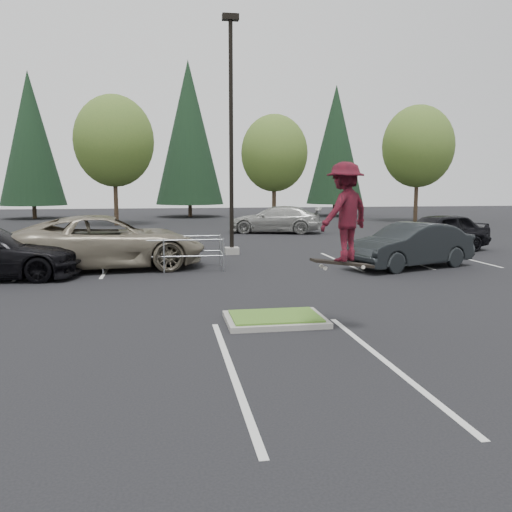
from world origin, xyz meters
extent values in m
plane|color=black|center=(0.00, 0.00, 0.00)|extent=(120.00, 120.00, 0.00)
cube|color=gray|center=(0.00, 0.00, 0.06)|extent=(2.20, 1.60, 0.12)
cube|color=#376620|center=(0.00, 0.00, 0.13)|extent=(1.95, 1.35, 0.05)
cube|color=silver|center=(-4.50, 9.00, 0.00)|extent=(0.12, 5.20, 0.01)
cube|color=silver|center=(-7.20, 9.00, 0.00)|extent=(0.12, 5.20, 0.01)
cube|color=silver|center=(4.50, 9.00, 0.00)|extent=(0.12, 5.20, 0.01)
cube|color=silver|center=(7.20, 9.00, 0.00)|extent=(0.12, 5.20, 0.01)
cube|color=silver|center=(9.90, 9.00, 0.00)|extent=(0.12, 5.20, 0.01)
cube|color=silver|center=(-1.35, -3.00, 0.00)|extent=(0.12, 6.00, 0.01)
cube|color=silver|center=(1.35, -3.00, 0.00)|extent=(0.12, 6.00, 0.01)
cube|color=gray|center=(0.50, 12.00, 0.15)|extent=(0.60, 0.60, 0.30)
cylinder|color=black|center=(0.50, 12.00, 5.00)|extent=(0.18, 0.18, 10.00)
cube|color=black|center=(0.50, 12.00, 10.00)|extent=(0.70, 0.35, 0.25)
cylinder|color=#38281C|center=(-6.00, 30.50, 1.75)|extent=(0.32, 0.32, 3.50)
ellipsoid|color=#325D22|center=(-6.00, 30.50, 6.26)|extent=(5.89, 5.89, 6.77)
sphere|color=#325D22|center=(-5.40, 30.20, 5.52)|extent=(3.68, 3.68, 3.68)
sphere|color=#325D22|center=(-6.50, 30.90, 5.70)|extent=(4.05, 4.05, 4.05)
cylinder|color=#38281C|center=(6.00, 29.80, 1.52)|extent=(0.32, 0.32, 3.04)
ellipsoid|color=#325D22|center=(6.00, 29.80, 5.44)|extent=(5.12, 5.12, 5.89)
sphere|color=#325D22|center=(6.60, 29.50, 4.80)|extent=(3.20, 3.20, 3.20)
sphere|color=#325D22|center=(5.50, 30.20, 4.96)|extent=(3.52, 3.52, 3.52)
cylinder|color=#38281C|center=(18.00, 30.30, 1.71)|extent=(0.32, 0.32, 3.42)
ellipsoid|color=#325D22|center=(18.00, 30.30, 6.12)|extent=(5.76, 5.76, 6.62)
sphere|color=#325D22|center=(18.60, 30.00, 5.40)|extent=(3.60, 3.60, 3.60)
sphere|color=#325D22|center=(17.50, 30.70, 5.58)|extent=(3.96, 3.96, 3.96)
cylinder|color=#38281C|center=(-14.00, 40.00, 0.60)|extent=(0.36, 0.36, 1.20)
cone|color=black|center=(-14.00, 40.00, 7.10)|extent=(5.72, 5.72, 11.80)
cylinder|color=#38281C|center=(0.00, 40.50, 0.60)|extent=(0.36, 0.36, 1.20)
cone|color=black|center=(0.00, 40.50, 7.85)|extent=(6.38, 6.38, 13.30)
cylinder|color=#38281C|center=(14.00, 39.50, 0.60)|extent=(0.36, 0.36, 1.20)
cone|color=black|center=(14.00, 39.50, 6.85)|extent=(5.50, 5.50, 11.30)
cylinder|color=#92969A|center=(-4.52, 7.33, 0.60)|extent=(0.06, 0.06, 1.19)
cylinder|color=#92969A|center=(-4.49, 8.78, 0.60)|extent=(0.06, 0.06, 1.19)
cylinder|color=#92969A|center=(-2.45, 7.27, 0.60)|extent=(0.06, 0.06, 1.19)
cylinder|color=#92969A|center=(-2.41, 8.73, 0.60)|extent=(0.06, 0.06, 1.19)
cylinder|color=#92969A|center=(-0.38, 7.22, 0.60)|extent=(0.06, 0.06, 1.19)
cylinder|color=#92969A|center=(-0.34, 8.67, 0.60)|extent=(0.06, 0.06, 1.19)
cylinder|color=#92969A|center=(-2.45, 7.27, 0.57)|extent=(4.14, 0.16, 0.05)
cylinder|color=#92969A|center=(-2.45, 7.27, 1.14)|extent=(4.14, 0.16, 0.05)
cylinder|color=#92969A|center=(-2.41, 8.73, 0.57)|extent=(4.14, 0.16, 0.05)
cylinder|color=#92969A|center=(-2.41, 8.73, 1.14)|extent=(4.14, 0.16, 0.05)
cube|color=#92969A|center=(-3.05, 8.02, 0.75)|extent=(0.89, 0.56, 0.50)
cube|color=black|center=(1.20, -1.00, 1.45)|extent=(1.34, 0.49, 0.22)
cylinder|color=silver|center=(0.80, -1.13, 1.38)|extent=(0.08, 0.05, 0.08)
cylinder|color=silver|center=(0.80, -0.87, 1.38)|extent=(0.08, 0.05, 0.08)
cylinder|color=silver|center=(1.60, -1.13, 1.38)|extent=(0.08, 0.05, 0.08)
cylinder|color=silver|center=(1.60, -0.87, 1.38)|extent=(0.08, 0.05, 0.08)
imported|color=maroon|center=(1.20, -1.00, 2.51)|extent=(1.49, 1.33, 2.01)
imported|color=gray|center=(-4.50, 8.61, 0.98)|extent=(7.39, 4.08, 1.96)
imported|color=black|center=(6.50, 7.00, 0.82)|extent=(5.30, 3.36, 1.65)
imported|color=black|center=(10.00, 11.50, 0.88)|extent=(5.55, 3.41, 1.76)
imported|color=#9F9F9A|center=(4.60, 22.00, 0.85)|extent=(6.29, 4.00, 1.70)
camera|label=1|loc=(-2.38, -11.58, 3.06)|focal=38.00mm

